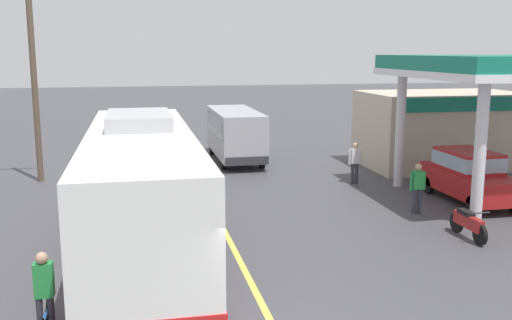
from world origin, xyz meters
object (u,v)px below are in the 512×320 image
at_px(car_at_pump, 469,174).
at_px(cyclist_on_shoulder, 45,301).
at_px(pedestrian_by_shop, 418,186).
at_px(minibus_opposing_lane, 235,131).
at_px(coach_bus_main, 142,196).
at_px(pedestrian_near_pump, 355,161).
at_px(motorcycle_parked_forecourt, 468,223).

bearing_deg(car_at_pump, cyclist_on_shoulder, -149.96).
relative_size(cyclist_on_shoulder, pedestrian_by_shop, 1.10).
bearing_deg(cyclist_on_shoulder, minibus_opposing_lane, 69.30).
height_order(coach_bus_main, pedestrian_near_pump, coach_bus_main).
xyz_separation_m(coach_bus_main, pedestrian_by_shop, (8.85, 2.81, -0.79)).
relative_size(minibus_opposing_lane, motorcycle_parked_forecourt, 3.41).
distance_m(cyclist_on_shoulder, pedestrian_by_shop, 12.53).
height_order(pedestrian_near_pump, pedestrian_by_shop, same).
bearing_deg(coach_bus_main, pedestrian_by_shop, 17.64).
xyz_separation_m(car_at_pump, cyclist_on_shoulder, (-13.14, -7.60, -0.23)).
bearing_deg(car_at_pump, coach_bus_main, -161.29).
bearing_deg(minibus_opposing_lane, coach_bus_main, -109.19).
relative_size(car_at_pump, cyclist_on_shoulder, 2.31).
bearing_deg(cyclist_on_shoulder, motorcycle_parked_forecourt, 19.63).
xyz_separation_m(minibus_opposing_lane, cyclist_on_shoulder, (-6.42, -17.00, -0.69)).
distance_m(cyclist_on_shoulder, motorcycle_parked_forecourt, 11.55).
height_order(coach_bus_main, pedestrian_by_shop, coach_bus_main).
relative_size(minibus_opposing_lane, pedestrian_near_pump, 3.69).
bearing_deg(minibus_opposing_lane, cyclist_on_shoulder, -110.70).
bearing_deg(pedestrian_near_pump, motorcycle_parked_forecourt, -85.32).
height_order(minibus_opposing_lane, pedestrian_near_pump, minibus_opposing_lane).
distance_m(car_at_pump, motorcycle_parked_forecourt, 4.39).
bearing_deg(pedestrian_by_shop, cyclist_on_shoulder, -148.35).
distance_m(minibus_opposing_lane, pedestrian_near_pump, 7.03).
bearing_deg(cyclist_on_shoulder, pedestrian_near_pump, 47.31).
bearing_deg(pedestrian_near_pump, pedestrian_by_shop, -85.14).
bearing_deg(pedestrian_by_shop, pedestrian_near_pump, 94.86).
bearing_deg(motorcycle_parked_forecourt, minibus_opposing_lane, 108.73).
xyz_separation_m(motorcycle_parked_forecourt, pedestrian_near_pump, (-0.59, 7.27, 0.49)).
xyz_separation_m(car_at_pump, minibus_opposing_lane, (-6.71, 9.40, 0.46)).
xyz_separation_m(motorcycle_parked_forecourt, pedestrian_by_shop, (-0.21, 2.70, 0.49)).
relative_size(coach_bus_main, motorcycle_parked_forecourt, 6.13).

